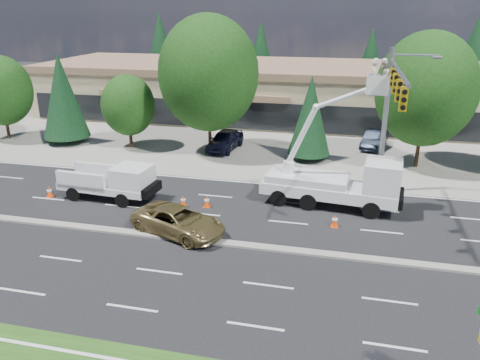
% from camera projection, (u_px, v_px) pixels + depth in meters
% --- Properties ---
extents(ground, '(140.00, 140.00, 0.00)m').
position_uv_depth(ground, '(183.00, 239.00, 24.03)').
color(ground, black).
rests_on(ground, ground).
extents(concrete_apron, '(140.00, 22.00, 0.01)m').
position_uv_depth(concrete_apron, '(258.00, 139.00, 42.28)').
color(concrete_apron, gray).
rests_on(concrete_apron, ground).
extents(road_median, '(120.00, 0.55, 0.12)m').
position_uv_depth(road_median, '(183.00, 238.00, 24.01)').
color(road_median, gray).
rests_on(road_median, ground).
extents(strip_mall, '(50.40, 15.40, 5.50)m').
position_uv_depth(strip_mall, '(276.00, 89.00, 50.40)').
color(strip_mall, tan).
rests_on(strip_mall, ground).
extents(tree_front_a, '(5.31, 5.31, 7.37)m').
position_uv_depth(tree_front_a, '(1.00, 91.00, 40.90)').
color(tree_front_a, '#332114').
rests_on(tree_front_a, ground).
extents(tree_front_b, '(3.90, 3.90, 7.68)m').
position_uv_depth(tree_front_b, '(62.00, 96.00, 39.69)').
color(tree_front_b, '#332114').
rests_on(tree_front_b, ground).
extents(tree_front_c, '(4.40, 4.40, 6.11)m').
position_uv_depth(tree_front_c, '(128.00, 105.00, 38.60)').
color(tree_front_c, '#332114').
rests_on(tree_front_c, ground).
extents(tree_front_d, '(7.82, 7.82, 10.85)m').
position_uv_depth(tree_front_d, '(208.00, 74.00, 36.14)').
color(tree_front_d, '#332114').
rests_on(tree_front_d, ground).
extents(tree_front_e, '(3.27, 3.27, 6.45)m').
position_uv_depth(tree_front_e, '(310.00, 116.00, 35.45)').
color(tree_front_e, '#332114').
rests_on(tree_front_e, ground).
extents(tree_front_f, '(7.06, 7.06, 9.80)m').
position_uv_depth(tree_front_f, '(426.00, 90.00, 32.95)').
color(tree_front_f, '#332114').
rests_on(tree_front_f, ground).
extents(tree_back_a, '(5.33, 5.33, 10.50)m').
position_uv_depth(tree_back_a, '(161.00, 50.00, 64.23)').
color(tree_back_a, '#332114').
rests_on(tree_back_a, ground).
extents(tree_back_b, '(4.86, 4.86, 9.59)m').
position_uv_depth(tree_back_b, '(261.00, 56.00, 61.42)').
color(tree_back_b, '#332114').
rests_on(tree_back_b, ground).
extents(tree_back_c, '(4.50, 4.50, 8.87)m').
position_uv_depth(tree_back_c, '(370.00, 61.00, 58.57)').
color(tree_back_c, '#332114').
rests_on(tree_back_c, ground).
extents(tree_back_d, '(5.62, 5.62, 11.08)m').
position_uv_depth(tree_back_d, '(475.00, 54.00, 55.60)').
color(tree_back_d, '#332114').
rests_on(tree_back_d, ground).
extents(signal_mast, '(2.76, 10.16, 9.00)m').
position_uv_depth(signal_mast, '(390.00, 105.00, 26.21)').
color(signal_mast, gray).
rests_on(signal_mast, ground).
extents(utility_pickup, '(5.96, 2.63, 2.23)m').
position_uv_depth(utility_pickup, '(113.00, 185.00, 28.80)').
color(utility_pickup, white).
rests_on(utility_pickup, ground).
extents(bucket_truck, '(8.19, 3.30, 8.70)m').
position_uv_depth(bucket_truck, '(342.00, 177.00, 27.32)').
color(bucket_truck, white).
rests_on(bucket_truck, ground).
extents(traffic_cone_a, '(0.40, 0.40, 0.70)m').
position_uv_depth(traffic_cone_a, '(49.00, 192.00, 29.28)').
color(traffic_cone_a, '#FB4807').
rests_on(traffic_cone_a, ground).
extents(traffic_cone_b, '(0.40, 0.40, 0.70)m').
position_uv_depth(traffic_cone_b, '(183.00, 201.00, 27.88)').
color(traffic_cone_b, '#FB4807').
rests_on(traffic_cone_b, ground).
extents(traffic_cone_c, '(0.40, 0.40, 0.70)m').
position_uv_depth(traffic_cone_c, '(207.00, 201.00, 27.82)').
color(traffic_cone_c, '#FB4807').
rests_on(traffic_cone_c, ground).
extents(traffic_cone_d, '(0.40, 0.40, 0.70)m').
position_uv_depth(traffic_cone_d, '(335.00, 221.00, 25.30)').
color(traffic_cone_d, '#FB4807').
rests_on(traffic_cone_d, ground).
extents(minivan, '(5.65, 3.99, 1.43)m').
position_uv_depth(minivan, '(178.00, 221.00, 24.42)').
color(minivan, olive).
rests_on(minivan, ground).
extents(parked_car_west, '(2.51, 5.09, 1.67)m').
position_uv_depth(parked_car_west, '(225.00, 140.00, 38.77)').
color(parked_car_west, black).
rests_on(parked_car_west, ground).
extents(parked_car_east, '(2.58, 4.63, 1.44)m').
position_uv_depth(parked_car_east, '(375.00, 139.00, 39.43)').
color(parked_car_east, black).
rests_on(parked_car_east, ground).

